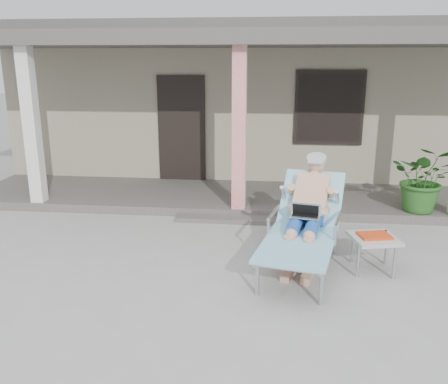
# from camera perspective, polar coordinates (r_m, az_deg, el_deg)

# --- Properties ---
(ground) EXTENTS (60.00, 60.00, 0.00)m
(ground) POSITION_cam_1_polar(r_m,az_deg,el_deg) (6.02, 0.12, -9.39)
(ground) COLOR #9E9E99
(ground) RESTS_ON ground
(house) EXTENTS (10.40, 5.40, 3.30)m
(house) POSITION_cam_1_polar(r_m,az_deg,el_deg) (11.96, 3.47, 11.41)
(house) COLOR gray
(house) RESTS_ON ground
(porch_deck) EXTENTS (10.00, 2.00, 0.15)m
(porch_deck) POSITION_cam_1_polar(r_m,az_deg,el_deg) (8.79, 2.18, -0.68)
(porch_deck) COLOR #605B56
(porch_deck) RESTS_ON ground
(porch_overhang) EXTENTS (10.00, 2.30, 2.85)m
(porch_overhang) POSITION_cam_1_polar(r_m,az_deg,el_deg) (8.39, 2.35, 17.30)
(porch_overhang) COLOR silver
(porch_overhang) RESTS_ON porch_deck
(porch_step) EXTENTS (2.00, 0.30, 0.07)m
(porch_step) POSITION_cam_1_polar(r_m,az_deg,el_deg) (7.71, 1.57, -3.34)
(porch_step) COLOR #605B56
(porch_step) RESTS_ON ground
(lounger) EXTENTS (1.23, 2.23, 1.40)m
(lounger) POSITION_cam_1_polar(r_m,az_deg,el_deg) (6.04, 9.91, -0.79)
(lounger) COLOR #B7B7BC
(lounger) RESTS_ON ground
(side_table) EXTENTS (0.64, 0.64, 0.48)m
(side_table) POSITION_cam_1_polar(r_m,az_deg,el_deg) (6.15, 17.60, -5.53)
(side_table) COLOR #B2B2AD
(side_table) RESTS_ON ground
(potted_palm) EXTENTS (1.20, 1.12, 1.10)m
(potted_palm) POSITION_cam_1_polar(r_m,az_deg,el_deg) (8.28, 22.94, 1.49)
(potted_palm) COLOR #26591E
(potted_palm) RESTS_ON porch_deck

